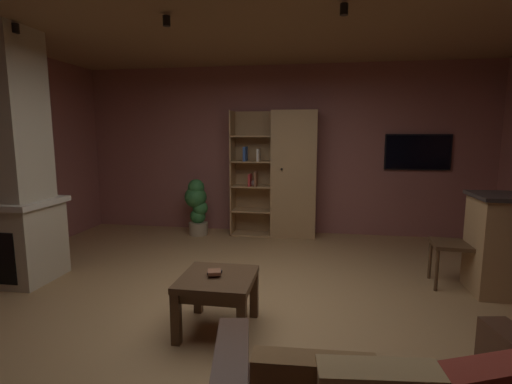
{
  "coord_description": "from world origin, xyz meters",
  "views": [
    {
      "loc": [
        0.61,
        -3.31,
        1.62
      ],
      "look_at": [
        0.0,
        0.4,
        1.05
      ],
      "focal_mm": 26.94,
      "sensor_mm": 36.0,
      "label": 1
    }
  ],
  "objects_px": {
    "wall_mounted_tv": "(418,152)",
    "table_book_0": "(215,272)",
    "dining_chair": "(462,239)",
    "bookshelf_cabinet": "(288,175)",
    "coffee_table": "(218,287)",
    "potted_floor_plant": "(197,205)",
    "table_book_1": "(214,272)",
    "stone_fireplace": "(6,171)"
  },
  "relations": [
    {
      "from": "bookshelf_cabinet",
      "to": "wall_mounted_tv",
      "type": "height_order",
      "value": "bookshelf_cabinet"
    },
    {
      "from": "bookshelf_cabinet",
      "to": "table_book_1",
      "type": "distance_m",
      "value": 3.18
    },
    {
      "from": "potted_floor_plant",
      "to": "wall_mounted_tv",
      "type": "bearing_deg",
      "value": 6.43
    },
    {
      "from": "dining_chair",
      "to": "potted_floor_plant",
      "type": "distance_m",
      "value": 3.81
    },
    {
      "from": "potted_floor_plant",
      "to": "wall_mounted_tv",
      "type": "relative_size",
      "value": 0.93
    },
    {
      "from": "table_book_0",
      "to": "potted_floor_plant",
      "type": "bearing_deg",
      "value": 110.72
    },
    {
      "from": "stone_fireplace",
      "to": "dining_chair",
      "type": "distance_m",
      "value": 4.93
    },
    {
      "from": "dining_chair",
      "to": "wall_mounted_tv",
      "type": "xyz_separation_m",
      "value": [
        -0.02,
        2.02,
        0.82
      ]
    },
    {
      "from": "wall_mounted_tv",
      "to": "table_book_1",
      "type": "bearing_deg",
      "value": -124.73
    },
    {
      "from": "bookshelf_cabinet",
      "to": "potted_floor_plant",
      "type": "relative_size",
      "value": 2.18
    },
    {
      "from": "table_book_1",
      "to": "potted_floor_plant",
      "type": "height_order",
      "value": "potted_floor_plant"
    },
    {
      "from": "coffee_table",
      "to": "table_book_1",
      "type": "height_order",
      "value": "table_book_1"
    },
    {
      "from": "table_book_1",
      "to": "dining_chair",
      "type": "bearing_deg",
      "value": 29.42
    },
    {
      "from": "bookshelf_cabinet",
      "to": "coffee_table",
      "type": "relative_size",
      "value": 3.14
    },
    {
      "from": "bookshelf_cabinet",
      "to": "table_book_0",
      "type": "relative_size",
      "value": 19.56
    },
    {
      "from": "table_book_1",
      "to": "dining_chair",
      "type": "relative_size",
      "value": 0.12
    },
    {
      "from": "coffee_table",
      "to": "table_book_0",
      "type": "relative_size",
      "value": 6.22
    },
    {
      "from": "coffee_table",
      "to": "wall_mounted_tv",
      "type": "height_order",
      "value": "wall_mounted_tv"
    },
    {
      "from": "table_book_1",
      "to": "potted_floor_plant",
      "type": "bearing_deg",
      "value": 110.57
    },
    {
      "from": "table_book_0",
      "to": "dining_chair",
      "type": "height_order",
      "value": "dining_chair"
    },
    {
      "from": "stone_fireplace",
      "to": "bookshelf_cabinet",
      "type": "relative_size",
      "value": 1.37
    },
    {
      "from": "table_book_1",
      "to": "wall_mounted_tv",
      "type": "relative_size",
      "value": 0.11
    },
    {
      "from": "coffee_table",
      "to": "wall_mounted_tv",
      "type": "bearing_deg",
      "value": 55.45
    },
    {
      "from": "wall_mounted_tv",
      "to": "table_book_0",
      "type": "bearing_deg",
      "value": -125.33
    },
    {
      "from": "table_book_1",
      "to": "wall_mounted_tv",
      "type": "height_order",
      "value": "wall_mounted_tv"
    },
    {
      "from": "potted_floor_plant",
      "to": "table_book_1",
      "type": "bearing_deg",
      "value": -69.43
    },
    {
      "from": "bookshelf_cabinet",
      "to": "coffee_table",
      "type": "distance_m",
      "value": 3.19
    },
    {
      "from": "table_book_1",
      "to": "dining_chair",
      "type": "height_order",
      "value": "dining_chair"
    },
    {
      "from": "stone_fireplace",
      "to": "coffee_table",
      "type": "bearing_deg",
      "value": -15.88
    },
    {
      "from": "stone_fireplace",
      "to": "table_book_0",
      "type": "relative_size",
      "value": 26.76
    },
    {
      "from": "table_book_0",
      "to": "table_book_1",
      "type": "height_order",
      "value": "table_book_1"
    },
    {
      "from": "bookshelf_cabinet",
      "to": "dining_chair",
      "type": "relative_size",
      "value": 2.15
    },
    {
      "from": "stone_fireplace",
      "to": "table_book_1",
      "type": "xyz_separation_m",
      "value": [
        2.52,
        -0.73,
        -0.72
      ]
    },
    {
      "from": "coffee_table",
      "to": "table_book_0",
      "type": "distance_m",
      "value": 0.12
    },
    {
      "from": "coffee_table",
      "to": "table_book_0",
      "type": "height_order",
      "value": "table_book_0"
    },
    {
      "from": "dining_chair",
      "to": "wall_mounted_tv",
      "type": "bearing_deg",
      "value": 90.47
    },
    {
      "from": "bookshelf_cabinet",
      "to": "coffee_table",
      "type": "bearing_deg",
      "value": -95.93
    },
    {
      "from": "bookshelf_cabinet",
      "to": "table_book_0",
      "type": "bearing_deg",
      "value": -96.66
    },
    {
      "from": "table_book_0",
      "to": "potted_floor_plant",
      "type": "height_order",
      "value": "potted_floor_plant"
    },
    {
      "from": "stone_fireplace",
      "to": "table_book_0",
      "type": "bearing_deg",
      "value": -15.12
    },
    {
      "from": "bookshelf_cabinet",
      "to": "table_book_1",
      "type": "relative_size",
      "value": 18.05
    },
    {
      "from": "bookshelf_cabinet",
      "to": "coffee_table",
      "type": "xyz_separation_m",
      "value": [
        -0.32,
        -3.12,
        -0.61
      ]
    }
  ]
}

